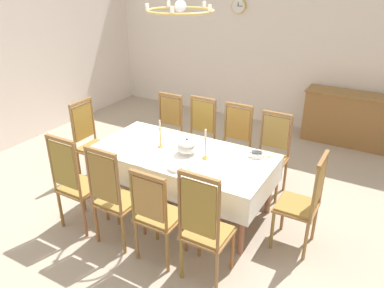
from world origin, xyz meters
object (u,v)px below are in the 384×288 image
object	(u,v)px
chair_head_west	(92,141)
chair_south_a	(75,182)
bowl_near_left	(176,168)
spoon_secondary	(268,157)
spoon_primary	(187,171)
chandelier	(180,9)
chair_north_a	(166,129)
bowl_near_right	(257,154)
chair_north_b	(199,135)
chair_head_east	(304,201)
soup_tureen	(187,146)
chair_south_b	(113,195)
chair_south_c	(157,213)
mounted_clock	(239,6)
dining_table	(182,158)
candlestick_west	(160,136)
chair_north_d	(271,153)
sideboard	(347,118)
chair_north_c	(234,144)
chair_south_d	(204,227)
candlestick_east	(205,147)

from	to	relation	value
chair_head_west	chair_south_a	bearing A→B (deg)	34.29
bowl_near_left	spoon_secondary	xyz separation A→B (m)	(0.78, 0.78, -0.02)
spoon_primary	chandelier	world-z (taller)	chandelier
chair_north_a	bowl_near_right	xyz separation A→B (m)	(1.65, -0.57, 0.24)
spoon_primary	chair_north_b	bearing A→B (deg)	122.26
chair_head_east	bowl_near_left	bearing A→B (deg)	106.38
soup_tureen	chair_south_b	bearing A→B (deg)	-110.66
chair_south_a	chair_head_east	distance (m)	2.51
chair_south_c	mounted_clock	world-z (taller)	mounted_clock
dining_table	chair_south_b	world-z (taller)	chair_south_b
candlestick_west	bowl_near_left	bearing A→B (deg)	-39.80
chair_south_a	bowl_near_right	distance (m)	2.11
chair_head_west	spoon_secondary	world-z (taller)	chair_head_west
chair_north_a	mounted_clock	xyz separation A→B (m)	(0.06, 2.40, 1.58)
chair_north_d	chair_head_east	xyz separation A→B (m)	(0.68, -0.93, 0.01)
spoon_primary	chair_south_b	bearing A→B (deg)	-126.67
chair_north_b	sideboard	bearing A→B (deg)	-128.59
chair_north_a	sideboard	world-z (taller)	chair_north_a
mounted_clock	chair_head_east	bearing A→B (deg)	-55.72
dining_table	chair_north_a	xyz separation A→B (m)	(-0.85, 0.93, -0.13)
chair_north_d	chair_south_c	bearing A→B (deg)	73.76
chair_north_c	chair_south_d	bearing A→B (deg)	106.15
chandelier	soup_tureen	bearing A→B (deg)	0.00
chair_south_a	bowl_near_right	xyz separation A→B (m)	(1.65, 1.30, 0.20)
candlestick_east	spoon_secondary	xyz separation A→B (m)	(0.63, 0.38, -0.15)
chair_north_b	chair_south_d	size ratio (longest dim) A/B	0.91
dining_table	mounted_clock	world-z (taller)	mounted_clock
chair_north_b	chair_south_b	bearing A→B (deg)	90.00
candlestick_west	mounted_clock	distance (m)	3.58
spoon_primary	bowl_near_left	bearing A→B (deg)	-160.07
chandelier	mounted_clock	bearing A→B (deg)	103.27
bowl_near_right	spoon_primary	bearing A→B (deg)	-125.85
chair_north_a	chair_head_west	distance (m)	1.13
chair_south_b	soup_tureen	xyz separation A→B (m)	(0.35, 0.94, 0.27)
chair_head_west	bowl_near_left	world-z (taller)	chair_head_west
soup_tureen	bowl_near_left	world-z (taller)	soup_tureen
chair_north_a	chair_south_d	size ratio (longest dim) A/B	0.88
chair_south_d	chair_north_d	world-z (taller)	chair_south_d
chair_south_c	bowl_near_left	bearing A→B (deg)	101.36
spoon_primary	spoon_secondary	xyz separation A→B (m)	(0.66, 0.75, 0.00)
spoon_primary	chair_head_east	bearing A→B (deg)	25.26
chair_north_d	bowl_near_right	bearing A→B (deg)	89.97
chair_north_a	soup_tureen	distance (m)	1.34
chair_south_d	bowl_near_right	distance (m)	1.31
candlestick_west	chair_south_b	bearing A→B (deg)	-88.62
dining_table	bowl_near_left	xyz separation A→B (m)	(0.16, -0.39, 0.10)
chair_south_d	candlestick_west	xyz separation A→B (m)	(-1.12, 0.94, 0.31)
chair_south_b	chandelier	world-z (taller)	chandelier
chair_north_d	spoon_primary	distance (m)	1.41
chair_south_a	chair_north_c	xyz separation A→B (m)	(1.11, 1.87, -0.03)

